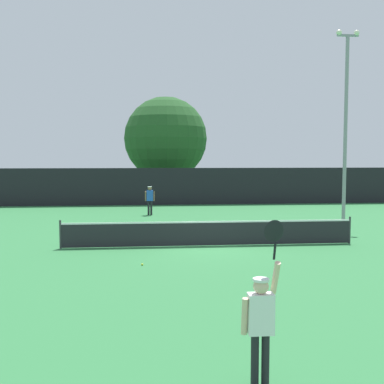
# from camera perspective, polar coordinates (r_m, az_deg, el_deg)

# --- Properties ---
(ground_plane) EXTENTS (120.00, 120.00, 0.00)m
(ground_plane) POSITION_cam_1_polar(r_m,az_deg,el_deg) (18.04, 2.13, -6.63)
(ground_plane) COLOR #2D723D
(tennis_net) EXTENTS (11.33, 0.08, 1.07)m
(tennis_net) POSITION_cam_1_polar(r_m,az_deg,el_deg) (17.95, 2.14, -5.02)
(tennis_net) COLOR #232328
(tennis_net) RESTS_ON ground
(perimeter_fence) EXTENTS (39.34, 0.12, 2.66)m
(perimeter_fence) POSITION_cam_1_polar(r_m,az_deg,el_deg) (33.41, -1.38, 0.70)
(perimeter_fence) COLOR black
(perimeter_fence) RESTS_ON ground
(player_serving) EXTENTS (0.68, 0.39, 2.49)m
(player_serving) POSITION_cam_1_polar(r_m,az_deg,el_deg) (7.14, 8.50, -14.75)
(player_serving) COLOR white
(player_serving) RESTS_ON ground
(player_receiving) EXTENTS (0.57, 0.25, 1.70)m
(player_receiving) POSITION_cam_1_polar(r_m,az_deg,el_deg) (27.59, -5.21, -0.67)
(player_receiving) COLOR blue
(player_receiving) RESTS_ON ground
(tennis_ball) EXTENTS (0.07, 0.07, 0.07)m
(tennis_ball) POSITION_cam_1_polar(r_m,az_deg,el_deg) (14.91, -6.14, -8.85)
(tennis_ball) COLOR #CCE033
(tennis_ball) RESTS_ON ground
(light_pole) EXTENTS (1.18, 0.28, 9.73)m
(light_pole) POSITION_cam_1_polar(r_m,az_deg,el_deg) (24.84, 18.39, 8.76)
(light_pole) COLOR gray
(light_pole) RESTS_ON ground
(large_tree) EXTENTS (6.96, 6.96, 8.48)m
(large_tree) POSITION_cam_1_polar(r_m,az_deg,el_deg) (39.26, -3.25, 6.58)
(large_tree) COLOR brown
(large_tree) RESTS_ON ground
(parked_car_near) EXTENTS (2.23, 4.34, 1.69)m
(parked_car_near) POSITION_cam_1_polar(r_m,az_deg,el_deg) (41.49, 0.50, 0.64)
(parked_car_near) COLOR #B7B7BC
(parked_car_near) RESTS_ON ground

